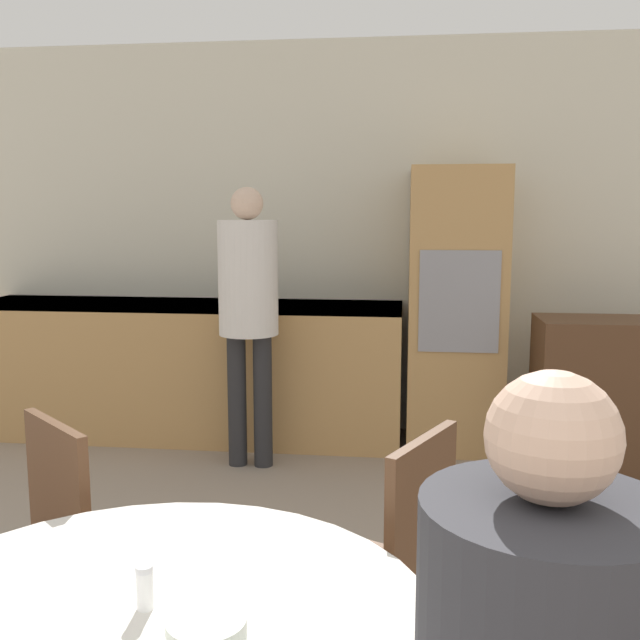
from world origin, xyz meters
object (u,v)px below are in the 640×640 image
Objects in this scene: person_standing at (248,296)px; chair_far_right at (389,566)px; bowl_near at (207,634)px; chair_far_left at (27,562)px; sideboard at (639,398)px; oven_unit at (455,310)px.

chair_far_right is at bearing -67.89° from person_standing.
person_standing is 11.61× the size of bowl_near.
bowl_near is at bearing -1.76° from chair_far_left.
person_standing reaches higher than chair_far_left.
bowl_near is (-1.66, -2.99, 0.31)m from sideboard.
sideboard is 2.62m from chair_far_right.
sideboard and chair_far_left have the same top height.
bowl_near is at bearing -78.95° from person_standing.
oven_unit reaches higher than person_standing.
bowl_near is at bearing -100.81° from oven_unit.
person_standing is 2.93m from bowl_near.
chair_far_left is (-2.37, -2.33, 0.06)m from sideboard.
bowl_near is (-0.65, -3.38, -0.12)m from oven_unit.
sideboard is at bearing 85.66° from chair_far_left.
oven_unit is 12.55× the size of bowl_near.
chair_far_right is at bearing -121.24° from sideboard.
bowl_near is (0.71, -0.66, 0.25)m from chair_far_left.
chair_far_right is 0.85m from bowl_near.
chair_far_left and chair_far_right have the same top height.
person_standing is at bearing -156.75° from oven_unit.
chair_far_right reaches higher than bowl_near.
chair_far_left is 1.00m from bowl_near.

